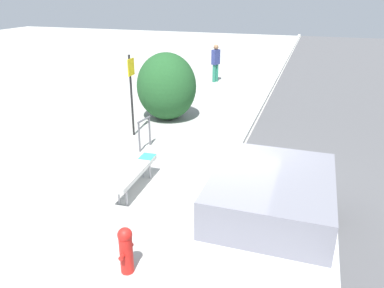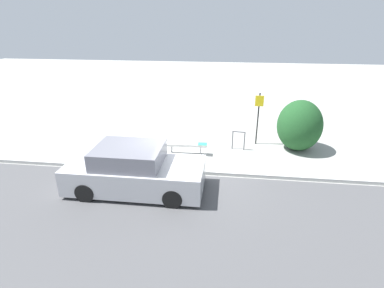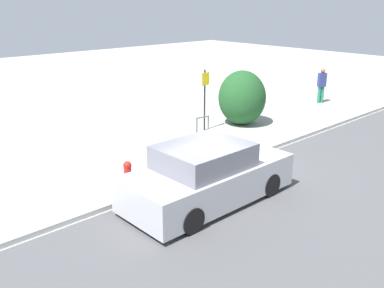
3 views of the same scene
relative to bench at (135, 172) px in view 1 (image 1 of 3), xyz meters
The scene contains 9 objects.
ground_plane 1.65m from the bench, 83.05° to the right, with size 60.00×60.00×0.00m, color #9E9E99.
curb 1.63m from the bench, 83.05° to the right, with size 60.00×0.20×0.13m.
bench is the anchor object (origin of this frame).
bike_rack 2.26m from the bench, 19.96° to the left, with size 0.55×0.13×0.83m.
sign_post 3.41m from the bench, 27.03° to the left, with size 0.36×0.08×2.30m.
fire_hydrant 2.47m from the bench, 156.82° to the right, with size 0.36×0.22×0.77m.
shrub_hedge 4.78m from the bench, 13.71° to the left, with size 1.83×1.89×2.13m.
pedestrian 10.28m from the bench, ahead, with size 0.43×0.35×1.66m.
parked_car_near 3.18m from the bench, 113.46° to the right, with size 4.36×1.91×1.50m.
Camera 1 is at (-6.40, -1.71, 3.93)m, focal length 35.00 mm.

